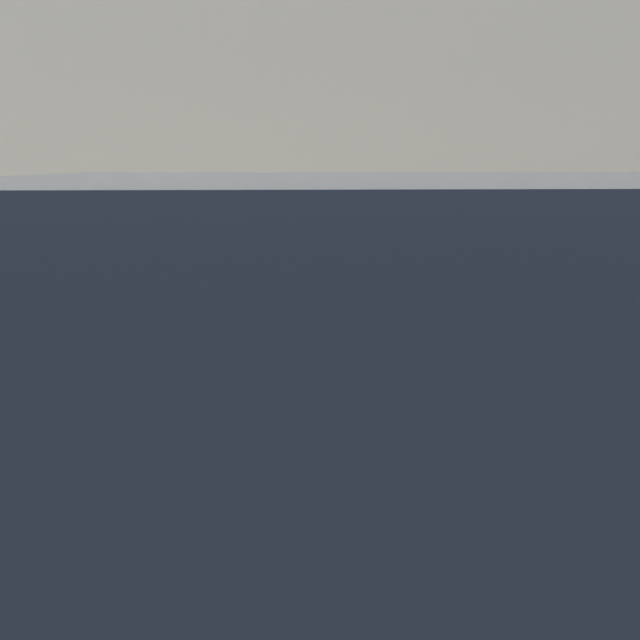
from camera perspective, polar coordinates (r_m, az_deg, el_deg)
The scene contains 3 objects.
sidewalk at distance 4.52m, azimuth -2.80°, elevation -13.05°, with size 24.00×2.80×0.14m.
building_facade at distance 6.54m, azimuth -2.64°, elevation 13.56°, with size 24.00×0.30×4.51m.
parking_meter at distance 3.29m, azimuth 0.00°, elevation -2.19°, with size 0.20×0.13×1.47m.
Camera 1 is at (0.08, -1.97, 1.82)m, focal length 50.00 mm.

